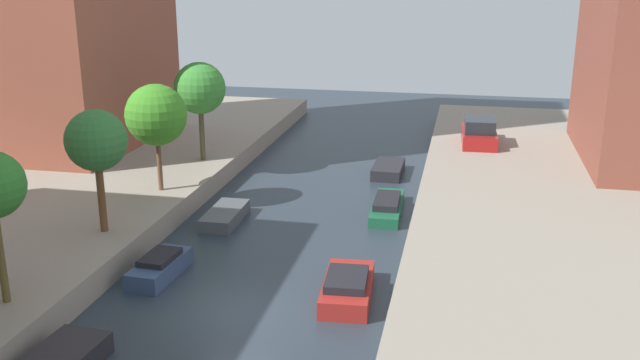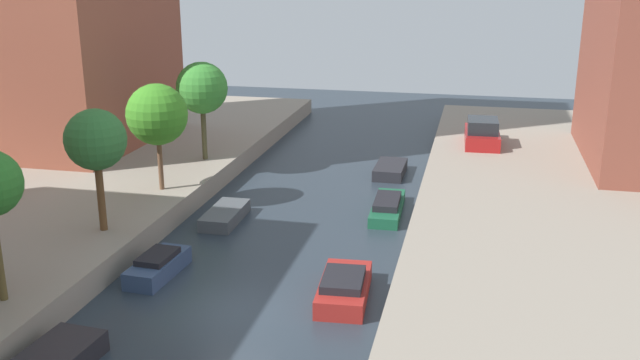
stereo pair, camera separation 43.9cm
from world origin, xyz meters
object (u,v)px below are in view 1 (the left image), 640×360
object	(u,v)px
street_tree_5	(200,89)
parked_car	(479,133)
moored_boat_left_3	(160,267)
street_tree_4	(156,115)
moored_boat_right_5	(388,169)
street_tree_3	(96,141)
moored_boat_right_3	(347,287)
moored_boat_right_4	(387,206)
moored_boat_left_4	(225,216)

from	to	relation	value
street_tree_5	parked_car	size ratio (longest dim) A/B	1.25
parked_car	moored_boat_left_3	distance (m)	21.73
street_tree_4	street_tree_5	distance (m)	5.36
moored_boat_right_5	moored_boat_left_3	bearing A→B (deg)	-114.23
street_tree_4	street_tree_3	bearing A→B (deg)	-90.00
street_tree_5	moored_boat_right_3	bearing A→B (deg)	-51.54
street_tree_5	moored_boat_left_3	size ratio (longest dim) A/B	1.63
street_tree_3	street_tree_5	bearing A→B (deg)	90.00
street_tree_5	moored_boat_right_5	bearing A→B (deg)	15.05
moored_boat_right_3	moored_boat_right_5	size ratio (longest dim) A/B	1.19
street_tree_3	parked_car	xyz separation A→B (m)	(14.24, 17.02, -2.94)
street_tree_5	moored_boat_right_4	size ratio (longest dim) A/B	1.16
moored_boat_right_4	street_tree_3	bearing A→B (deg)	-145.26
moored_boat_left_4	moored_boat_right_3	distance (m)	9.04
moored_boat_left_4	moored_boat_right_5	world-z (taller)	moored_boat_right_5
moored_boat_right_3	moored_boat_right_5	distance (m)	15.00
street_tree_4	moored_boat_right_4	size ratio (longest dim) A/B	1.10
moored_boat_left_4	moored_boat_right_3	world-z (taller)	moored_boat_right_3
moored_boat_left_4	moored_boat_right_4	world-z (taller)	moored_boat_right_4
street_tree_5	street_tree_3	bearing A→B (deg)	-90.00
moored_boat_right_3	moored_boat_right_4	size ratio (longest dim) A/B	0.84
moored_boat_right_4	parked_car	bearing A→B (deg)	67.84
moored_boat_right_3	street_tree_3	bearing A→B (deg)	169.80
moored_boat_left_3	moored_boat_left_4	distance (m)	5.96
street_tree_3	parked_car	world-z (taller)	street_tree_3
street_tree_3	moored_boat_right_5	xyz separation A→B (m)	(9.53, 13.22, -4.28)
street_tree_5	moored_boat_right_3	size ratio (longest dim) A/B	1.38
moored_boat_right_3	moored_boat_right_4	world-z (taller)	moored_boat_right_3
moored_boat_right_3	moored_boat_right_5	bearing A→B (deg)	91.31
moored_boat_left_3	moored_boat_right_4	xyz separation A→B (m)	(7.27, 8.55, -0.06)
moored_boat_left_3	moored_boat_right_5	world-z (taller)	moored_boat_left_3
moored_boat_left_3	moored_boat_left_4	world-z (taller)	moored_boat_left_3
moored_boat_left_3	moored_boat_right_3	xyz separation A→B (m)	(6.96, -0.30, 0.01)
street_tree_3	moored_boat_right_3	xyz separation A→B (m)	(9.87, -1.78, -4.17)
street_tree_5	parked_car	distance (m)	15.91
street_tree_3	moored_boat_left_3	xyz separation A→B (m)	(2.92, -1.48, -4.19)
moored_boat_right_4	moored_boat_right_5	bearing A→B (deg)	96.13
street_tree_5	moored_boat_left_3	xyz separation A→B (m)	(2.92, -12.13, -4.38)
street_tree_3	parked_car	distance (m)	22.39
parked_car	street_tree_4	bearing A→B (deg)	-140.55
street_tree_3	moored_boat_left_3	bearing A→B (deg)	-26.90
street_tree_5	moored_boat_left_4	world-z (taller)	street_tree_5
moored_boat_left_4	moored_boat_right_5	bearing A→B (deg)	54.68
parked_car	moored_boat_right_5	bearing A→B (deg)	-141.11
street_tree_5	moored_boat_right_5	size ratio (longest dim) A/B	1.64
street_tree_5	moored_boat_right_5	xyz separation A→B (m)	(9.53, 2.56, -4.47)
moored_boat_right_3	moored_boat_right_4	bearing A→B (deg)	87.95
moored_boat_right_4	moored_boat_left_4	bearing A→B (deg)	-159.23
moored_boat_left_3	moored_boat_right_4	world-z (taller)	moored_boat_left_3
street_tree_4	moored_boat_right_5	xyz separation A→B (m)	(9.53, 7.92, -4.18)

